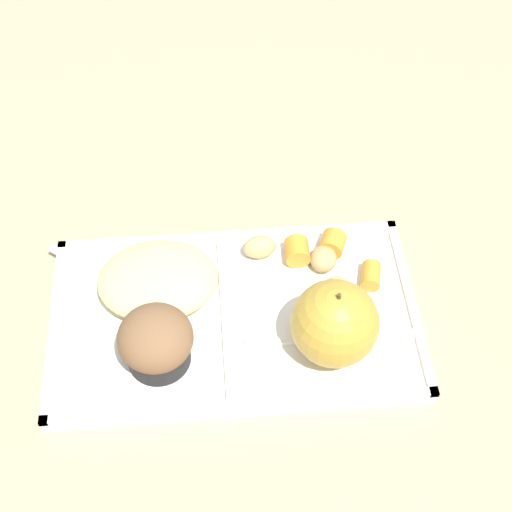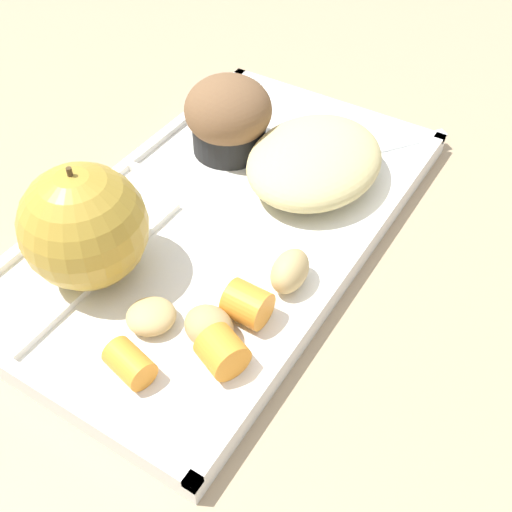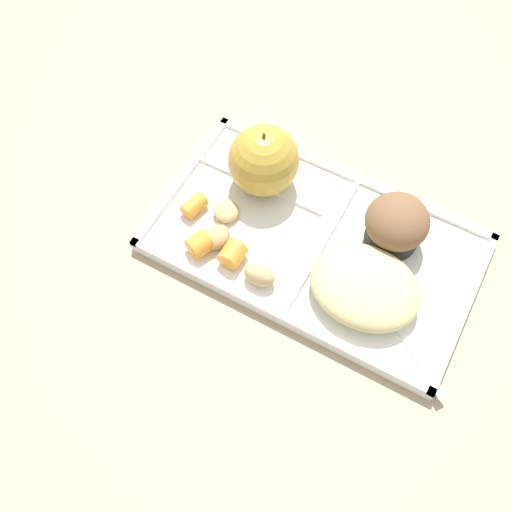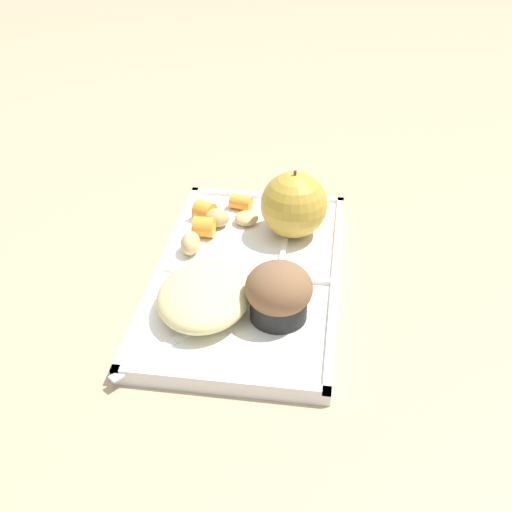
{
  "view_description": "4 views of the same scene",
  "coord_description": "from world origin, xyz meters",
  "px_view_note": "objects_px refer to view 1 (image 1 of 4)",
  "views": [
    {
      "loc": [
        0.01,
        0.42,
        0.66
      ],
      "look_at": [
        -0.03,
        -0.06,
        0.03
      ],
      "focal_mm": 51.12,
      "sensor_mm": 36.0,
      "label": 1
    },
    {
      "loc": [
        -0.3,
        -0.22,
        0.35
      ],
      "look_at": [
        -0.03,
        -0.05,
        0.02
      ],
      "focal_mm": 44.28,
      "sensor_mm": 36.0,
      "label": 2
    },
    {
      "loc": [
        0.11,
        -0.34,
        0.63
      ],
      "look_at": [
        -0.05,
        -0.06,
        0.02
      ],
      "focal_mm": 41.08,
      "sensor_mm": 36.0,
      "label": 3
    },
    {
      "loc": [
        0.65,
        0.1,
        0.49
      ],
      "look_at": [
        -0.01,
        0.01,
        0.03
      ],
      "focal_mm": 46.48,
      "sensor_mm": 36.0,
      "label": 4
    }
  ],
  "objects_px": {
    "green_apple": "(335,323)",
    "bran_muffin": "(156,342)",
    "lunch_tray": "(235,318)",
    "plastic_fork": "(112,281)"
  },
  "relations": [
    {
      "from": "lunch_tray",
      "to": "green_apple",
      "type": "distance_m",
      "value": 0.12
    },
    {
      "from": "green_apple",
      "to": "plastic_fork",
      "type": "height_order",
      "value": "green_apple"
    },
    {
      "from": "bran_muffin",
      "to": "green_apple",
      "type": "bearing_deg",
      "value": 180.0
    },
    {
      "from": "lunch_tray",
      "to": "bran_muffin",
      "type": "distance_m",
      "value": 0.1
    },
    {
      "from": "green_apple",
      "to": "bran_muffin",
      "type": "height_order",
      "value": "green_apple"
    },
    {
      "from": "bran_muffin",
      "to": "lunch_tray",
      "type": "bearing_deg",
      "value": -149.57
    },
    {
      "from": "green_apple",
      "to": "bran_muffin",
      "type": "distance_m",
      "value": 0.18
    },
    {
      "from": "bran_muffin",
      "to": "plastic_fork",
      "type": "relative_size",
      "value": 0.54
    },
    {
      "from": "lunch_tray",
      "to": "plastic_fork",
      "type": "xyz_separation_m",
      "value": [
        0.13,
        -0.05,
        0.01
      ]
    },
    {
      "from": "lunch_tray",
      "to": "bran_muffin",
      "type": "height_order",
      "value": "bran_muffin"
    }
  ]
}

